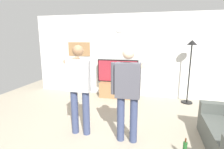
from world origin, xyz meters
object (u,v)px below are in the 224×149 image
tv_stand (117,90)px  television (118,71)px  floor_lamp (191,59)px  beverage_bottle (185,149)px  wall_clock (119,29)px  person_standing_nearer_lamp (80,85)px  person_standing_nearer_couch (128,90)px  framed_picture (79,49)px

tv_stand → television: bearing=90.0°
floor_lamp → beverage_bottle: 2.94m
television → wall_clock: (0.00, 0.24, 1.36)m
person_standing_nearer_lamp → beverage_bottle: bearing=-9.5°
floor_lamp → person_standing_nearer_couch: floor_lamp is taller
wall_clock → beverage_bottle: bearing=-60.9°
tv_stand → framed_picture: 1.95m
person_standing_nearer_lamp → beverage_bottle: size_ratio=5.27×
wall_clock → framed_picture: bearing=179.8°
tv_stand → framed_picture: bearing=168.3°
framed_picture → floor_lamp: 3.61m
tv_stand → wall_clock: 2.00m
wall_clock → person_standing_nearer_lamp: size_ratio=0.14×
framed_picture → person_standing_nearer_lamp: (1.15, -2.67, -0.52)m
floor_lamp → wall_clock: bearing=170.7°
beverage_bottle → tv_stand: bearing=121.6°
tv_stand → person_standing_nearer_couch: person_standing_nearer_couch is taller
person_standing_nearer_lamp → wall_clock: bearing=84.1°
wall_clock → floor_lamp: (2.16, -0.35, -0.89)m
television → beverage_bottle: size_ratio=3.93×
beverage_bottle → television: bearing=121.2°
tv_stand → person_standing_nearer_couch: 2.63m
television → person_standing_nearer_lamp: bearing=-96.5°
floor_lamp → beverage_bottle: (-0.50, -2.64, -1.20)m
tv_stand → beverage_bottle: size_ratio=3.31×
framed_picture → wall_clock: bearing=-0.2°
wall_clock → beverage_bottle: (1.66, -2.99, -2.09)m
person_standing_nearer_couch → beverage_bottle: bearing=-15.4°
person_standing_nearer_couch → television: bearing=105.3°
floor_lamp → person_standing_nearer_couch: 2.81m
tv_stand → person_standing_nearer_lamp: person_standing_nearer_lamp is taller
television → person_standing_nearer_lamp: size_ratio=0.75×
person_standing_nearer_couch → wall_clock: bearing=104.0°
tv_stand → wall_clock: size_ratio=4.42×
framed_picture → person_standing_nearer_lamp: 2.96m
framed_picture → floor_lamp: (3.59, -0.36, -0.21)m
television → beverage_bottle: (1.66, -2.75, -0.73)m
television → wall_clock: bearing=90.0°
television → framed_picture: bearing=170.1°
person_standing_nearer_lamp → person_standing_nearer_couch: 0.95m
wall_clock → framed_picture: wall_clock is taller
wall_clock → person_standing_nearer_lamp: 2.94m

